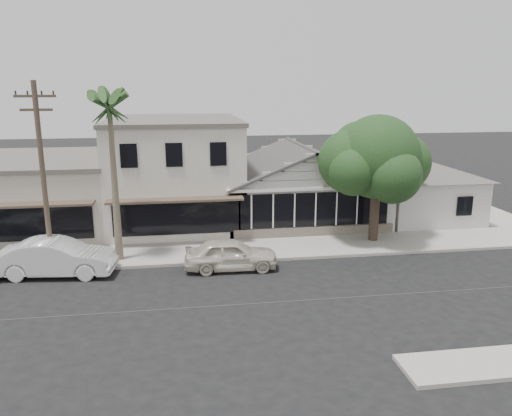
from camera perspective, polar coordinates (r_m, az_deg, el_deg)
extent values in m
plane|color=black|center=(20.95, -0.56, -10.90)|extent=(140.00, 140.00, 0.00)
cube|color=#9E9991|center=(27.54, -19.45, -5.38)|extent=(90.00, 3.50, 0.15)
cube|color=beige|center=(33.07, 4.94, 1.10)|extent=(10.00, 8.00, 3.00)
cube|color=black|center=(29.19, 6.81, -0.16)|extent=(8.80, 0.10, 2.00)
cube|color=#60564C|center=(29.57, 6.73, -2.79)|extent=(9.60, 0.18, 0.70)
cube|color=beige|center=(35.00, 18.50, 1.14)|extent=(6.00, 6.00, 3.00)
cube|color=silver|center=(32.80, -9.17, 3.99)|extent=(8.00, 10.00, 6.50)
cube|color=beige|center=(34.30, -24.29, 1.40)|extent=(10.00, 10.00, 4.20)
cylinder|color=brown|center=(25.21, -23.12, 2.98)|extent=(0.24, 0.24, 9.00)
cube|color=brown|center=(24.85, -23.96, 11.61)|extent=(1.80, 0.12, 0.12)
cube|color=brown|center=(24.87, -23.82, 10.23)|extent=(1.40, 0.12, 0.12)
imported|color=beige|center=(24.42, -2.89, -5.29)|extent=(4.58, 1.98, 1.54)
imported|color=silver|center=(25.40, -21.81, -5.28)|extent=(5.51, 2.42, 1.76)
cylinder|color=#413427|center=(29.12, 13.34, -1.12)|extent=(0.54, 0.54, 2.87)
sphere|color=#183817|center=(28.44, 13.73, 5.69)|extent=(4.66, 4.66, 4.66)
sphere|color=#183817|center=(29.64, 16.19, 4.98)|extent=(3.40, 3.40, 3.40)
sphere|color=#183817|center=(28.30, 10.73, 5.25)|extent=(3.58, 3.58, 3.58)
sphere|color=#183817|center=(27.49, 15.38, 3.61)|extent=(3.04, 3.04, 3.04)
sphere|color=#183817|center=(29.54, 11.74, 6.61)|extent=(3.22, 3.22, 3.22)
sphere|color=#183817|center=(29.93, 14.81, 7.23)|extent=(2.87, 2.87, 2.87)
sphere|color=#183817|center=(27.30, 11.08, 4.17)|extent=(2.69, 2.69, 2.69)
cone|color=#726651|center=(25.56, -15.82, 2.15)|extent=(0.41, 0.41, 7.63)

